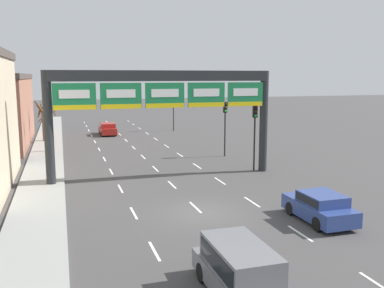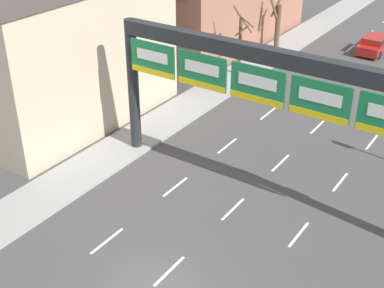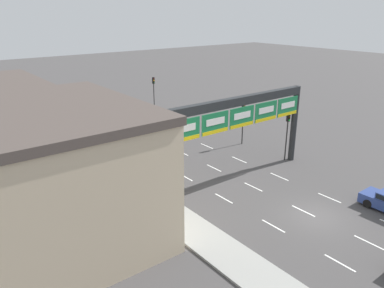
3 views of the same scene
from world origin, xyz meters
TOP-DOWN VIEW (x-y plane):
  - ground_plane at (0.00, 0.00)m, footprint 220.00×220.00m
  - sidewalk_left at (-8.00, 0.00)m, footprint 2.80×110.00m
  - lane_dashes at (-0.00, 13.50)m, footprint 6.72×67.00m
  - sign_gantry at (0.00, 7.97)m, footprint 15.39×0.70m
  - building_near at (-15.37, 8.81)m, footprint 11.37×13.13m
  - car_red at (-1.41, 31.09)m, footprint 1.80×4.40m
  - traffic_light_near_gantry at (7.02, 32.44)m, footprint 0.30×0.35m
  - traffic_light_mid_block at (6.86, 14.23)m, footprint 0.30×0.35m
  - traffic_light_far_end at (6.85, 8.30)m, footprint 0.30×0.35m
  - tree_bare_closest at (-7.94, 20.45)m, footprint 1.64×1.66m
  - tree_bare_second at (-8.42, 27.26)m, footprint 1.19×1.53m

SIDE VIEW (x-z plane):
  - ground_plane at x=0.00m, z-range 0.00..0.00m
  - lane_dashes at x=0.00m, z-range 0.00..0.01m
  - sidewalk_left at x=-8.00m, z-range 0.00..0.15m
  - car_red at x=-1.41m, z-range 0.05..1.46m
  - tree_bare_second at x=-8.42m, z-range 0.14..4.38m
  - tree_bare_closest at x=-7.94m, z-range 0.01..5.21m
  - traffic_light_mid_block at x=6.86m, z-range 1.00..5.71m
  - traffic_light_far_end at x=6.85m, z-range 1.02..5.85m
  - traffic_light_near_gantry at x=7.02m, z-range 1.03..5.88m
  - building_near at x=-15.37m, z-range 0.01..8.56m
  - sign_gantry at x=0.00m, z-range 1.85..9.13m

